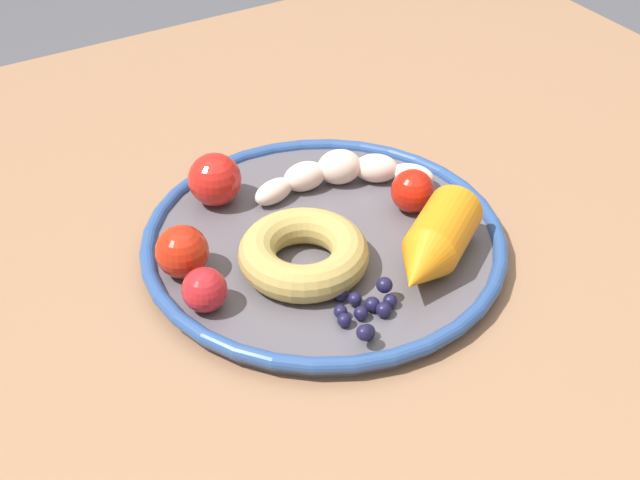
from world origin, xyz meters
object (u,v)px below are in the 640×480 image
object	(u,v)px
tomato_near	(413,191)
tomato_extra	(182,252)
dining_table	(304,311)
plate	(320,243)
tomato_far	(215,179)
blueberry_pile	(365,309)
tomato_mid	(204,290)
banana	(341,173)
carrot_orange	(434,246)
donut	(304,254)

from	to	relation	value
tomato_near	tomato_extra	world-z (taller)	tomato_extra
dining_table	plate	size ratio (longest dim) A/B	3.59
tomato_far	tomato_extra	world-z (taller)	tomato_far
blueberry_pile	tomato_mid	bearing A→B (deg)	144.35
banana	carrot_orange	world-z (taller)	carrot_orange
plate	carrot_orange	size ratio (longest dim) A/B	2.61
tomato_mid	tomato_far	distance (m)	0.13
blueberry_pile	donut	bearing A→B (deg)	98.76
banana	tomato_extra	size ratio (longest dim) A/B	3.81
blueberry_pile	tomato_near	size ratio (longest dim) A/B	1.71
banana	tomato_near	distance (m)	0.07
banana	donut	bearing A→B (deg)	-136.00
banana	blueberry_pile	xyz separation A→B (m)	(-0.07, -0.15, -0.01)
tomato_near	tomato_extra	bearing A→B (deg)	174.01
carrot_orange	banana	bearing A→B (deg)	90.47
tomato_far	tomato_extra	size ratio (longest dim) A/B	1.10
tomato_far	plate	bearing A→B (deg)	-61.93
banana	tomato_near	world-z (taller)	tomato_near
banana	donut	distance (m)	0.11
dining_table	tomato_near	xyz separation A→B (m)	(0.08, -0.04, 0.12)
tomato_near	tomato_far	xyz separation A→B (m)	(-0.13, 0.09, 0.00)
tomato_far	tomato_extra	xyz separation A→B (m)	(-0.06, -0.07, -0.00)
tomato_near	donut	bearing A→B (deg)	-169.52
banana	tomato_extra	bearing A→B (deg)	-166.82
carrot_orange	tomato_mid	size ratio (longest dim) A/B	3.36
carrot_orange	blueberry_pile	size ratio (longest dim) A/B	1.80
carrot_orange	tomato_mid	world-z (taller)	carrot_orange
tomato_extra	tomato_far	bearing A→B (deg)	49.69
carrot_orange	tomato_extra	size ratio (longest dim) A/B	2.75
tomato_near	tomato_mid	distance (m)	0.20
banana	donut	size ratio (longest dim) A/B	1.55
plate	carrot_orange	distance (m)	0.09
blueberry_pile	tomato_near	bearing A→B (deg)	40.76
dining_table	tomato_far	bearing A→B (deg)	132.61
tomato_far	tomato_extra	distance (m)	0.09
dining_table	carrot_orange	xyz separation A→B (m)	(0.05, -0.11, 0.13)
dining_table	banana	distance (m)	0.13
banana	carrot_orange	size ratio (longest dim) A/B	1.39
dining_table	tomato_far	size ratio (longest dim) A/B	23.47
carrot_orange	tomato_extra	distance (m)	0.19
dining_table	donut	distance (m)	0.13
plate	blueberry_pile	distance (m)	0.09
donut	tomato_near	xyz separation A→B (m)	(0.11, 0.02, 0.00)
plate	tomato_far	xyz separation A→B (m)	(-0.05, 0.09, 0.02)
donut	tomato_mid	size ratio (longest dim) A/B	2.99
tomato_near	blueberry_pile	bearing A→B (deg)	-139.24
carrot_orange	tomato_far	world-z (taller)	same
donut	tomato_near	bearing A→B (deg)	10.48
dining_table	banana	size ratio (longest dim) A/B	6.77
banana	blueberry_pile	world-z (taller)	banana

